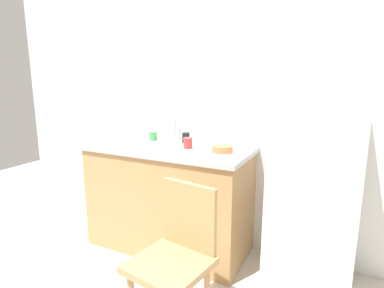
# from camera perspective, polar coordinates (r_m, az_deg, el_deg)

# --- Properties ---
(back_wall) EXTENTS (4.80, 0.10, 2.61)m
(back_wall) POSITION_cam_1_polar(r_m,az_deg,el_deg) (2.74, 6.13, 8.33)
(back_wall) COLOR silver
(back_wall) RESTS_ON ground_plane
(cabinet_base) EXTENTS (1.36, 0.60, 0.87)m
(cabinet_base) POSITION_cam_1_polar(r_m,az_deg,el_deg) (2.78, -4.20, -9.99)
(cabinet_base) COLOR tan
(cabinet_base) RESTS_ON ground_plane
(countertop) EXTENTS (1.40, 0.64, 0.04)m
(countertop) POSITION_cam_1_polar(r_m,az_deg,el_deg) (2.64, -4.35, -0.77)
(countertop) COLOR #B7B7BC
(countertop) RESTS_ON cabinet_base
(faucet) EXTENTS (0.02, 0.02, 0.23)m
(faucet) POSITION_cam_1_polar(r_m,az_deg,el_deg) (2.87, -3.13, 2.95)
(faucet) COLOR #B7B7BC
(faucet) RESTS_ON countertop
(refrigerator) EXTENTS (0.55, 0.61, 1.34)m
(refrigerator) POSITION_cam_1_polar(r_m,az_deg,el_deg) (2.35, 21.18, -8.97)
(refrigerator) COLOR silver
(refrigerator) RESTS_ON ground_plane
(chair) EXTENTS (0.46, 0.46, 0.89)m
(chair) POSITION_cam_1_polar(r_m,az_deg,el_deg) (1.88, -2.88, -19.48)
(chair) COLOR tan
(chair) RESTS_ON ground_plane
(dish_tray) EXTENTS (0.28, 0.20, 0.05)m
(dish_tray) POSITION_cam_1_polar(r_m,az_deg,el_deg) (2.87, -12.53, 0.89)
(dish_tray) COLOR white
(dish_tray) RESTS_ON countertop
(terracotta_bowl) EXTENTS (0.16, 0.16, 0.05)m
(terracotta_bowl) POSITION_cam_1_polar(r_m,az_deg,el_deg) (2.43, 5.52, -0.87)
(terracotta_bowl) COLOR #C67042
(terracotta_bowl) RESTS_ON countertop
(cup_red) EXTENTS (0.07, 0.07, 0.09)m
(cup_red) POSITION_cam_1_polar(r_m,az_deg,el_deg) (2.54, -0.74, 0.18)
(cup_red) COLOR red
(cup_red) RESTS_ON countertop
(cup_green) EXTENTS (0.07, 0.07, 0.07)m
(cup_green) POSITION_cam_1_polar(r_m,az_deg,el_deg) (2.89, -7.04, 1.43)
(cup_green) COLOR green
(cup_green) RESTS_ON countertop
(cup_black) EXTENTS (0.07, 0.07, 0.09)m
(cup_black) POSITION_cam_1_polar(r_m,az_deg,el_deg) (2.75, -1.13, 1.15)
(cup_black) COLOR black
(cup_black) RESTS_ON countertop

